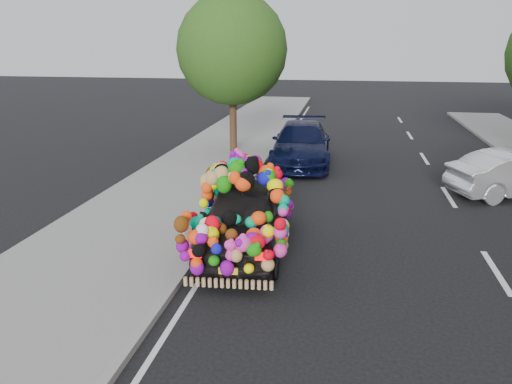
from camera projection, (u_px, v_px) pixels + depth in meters
ground at (311, 259)px, 10.33m from camera, size 100.00×100.00×0.00m
sidewalk at (117, 242)px, 11.05m from camera, size 4.00×60.00×0.12m
kerb at (202, 248)px, 10.72m from camera, size 0.15×60.00×0.13m
lane_markings at (496, 272)px, 9.72m from camera, size 6.00×50.00×0.01m
tree_near_sidewalk at (232, 49)px, 18.76m from camera, size 4.20×4.20×6.13m
plush_art_car at (244, 202)px, 10.55m from camera, size 2.37×4.54×2.08m
navy_sedan at (301, 144)px, 18.22m from camera, size 2.31×5.16×1.47m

